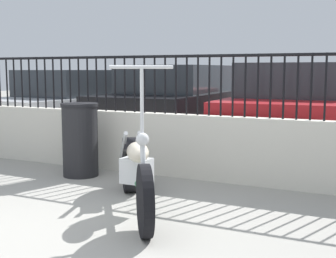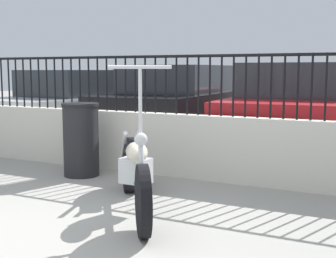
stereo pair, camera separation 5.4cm
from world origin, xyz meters
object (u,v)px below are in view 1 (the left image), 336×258
object	(u,v)px
motorcycle_green	(135,170)
car_black	(180,102)
car_silver	(82,102)
car_red	(300,108)
trash_bin	(80,140)

from	to	relation	value
motorcycle_green	car_black	world-z (taller)	car_black
motorcycle_green	car_silver	xyz separation A→B (m)	(-3.72, 4.16, 0.30)
car_red	car_silver	bearing A→B (deg)	83.72
car_silver	car_red	distance (m)	4.56
car_black	car_red	bearing A→B (deg)	-102.20
trash_bin	car_red	bearing A→B (deg)	54.49
car_silver	car_red	world-z (taller)	car_red
motorcycle_green	trash_bin	size ratio (longest dim) A/B	1.90
car_black	car_silver	bearing A→B (deg)	94.74
car_silver	car_black	size ratio (longest dim) A/B	1.04
motorcycle_green	car_red	bearing A→B (deg)	132.13
car_black	car_red	distance (m)	2.43
car_silver	car_red	size ratio (longest dim) A/B	0.99
motorcycle_green	car_red	size ratio (longest dim) A/B	0.38
motorcycle_green	car_silver	bearing A→B (deg)	-173.95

